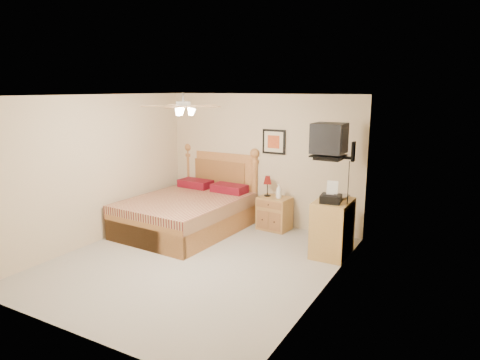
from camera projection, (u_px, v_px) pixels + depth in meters
name	position (u px, v px, depth m)	size (l,w,h in m)	color
floor	(195.00, 262.00, 6.54)	(4.50, 4.50, 0.00)	#9C968D
ceiling	(191.00, 95.00, 6.01)	(4.00, 4.50, 0.04)	white
wall_back	(261.00, 160.00, 8.20)	(4.00, 0.04, 2.50)	beige
wall_front	(66.00, 223.00, 4.35)	(4.00, 0.04, 2.50)	beige
wall_left	(96.00, 170.00, 7.23)	(0.04, 4.50, 2.50)	beige
wall_right	(325.00, 199.00, 5.33)	(0.04, 4.50, 2.50)	beige
bed	(185.00, 192.00, 7.81)	(1.74, 2.28, 1.48)	#A06532
nightstand	(274.00, 213.00, 7.99)	(0.57, 0.43, 0.62)	#9F7841
table_lamp	(267.00, 186.00, 7.98)	(0.21, 0.21, 0.38)	#610D0A
lotion_bottle	(279.00, 191.00, 7.83)	(0.10, 0.10, 0.27)	white
framed_picture	(274.00, 142.00, 7.98)	(0.46, 0.04, 0.46)	black
dresser	(332.00, 228.00, 6.73)	(0.52, 0.75, 0.89)	#BA8A3C
fax_machine	(331.00, 192.00, 6.48)	(0.30, 0.32, 0.32)	black
magazine_lower	(334.00, 196.00, 6.85)	(0.19, 0.26, 0.02)	beige
magazine_upper	(336.00, 195.00, 6.84)	(0.19, 0.27, 0.02)	tan
wall_tv	(339.00, 141.00, 6.47)	(0.56, 0.46, 0.58)	black
ceiling_fan	(183.00, 106.00, 5.87)	(1.14, 1.14, 0.28)	silver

